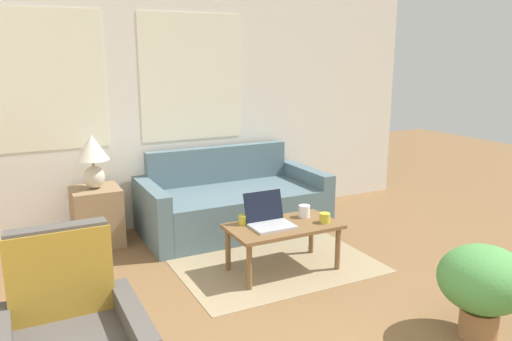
# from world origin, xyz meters

# --- Properties ---
(wall_back) EXTENTS (6.72, 0.06, 2.60)m
(wall_back) POSITION_xyz_m (-0.00, 4.03, 1.31)
(wall_back) COLOR white
(wall_back) RESTS_ON ground_plane
(rug) EXTENTS (1.68, 2.04, 0.01)m
(rug) POSITION_xyz_m (0.82, 2.94, 0.00)
(rug) COLOR #9E8966
(rug) RESTS_ON ground_plane
(couch) EXTENTS (1.87, 0.93, 0.82)m
(couch) POSITION_xyz_m (0.86, 3.55, 0.26)
(couch) COLOR slate
(couch) RESTS_ON ground_plane
(side_table) EXTENTS (0.44, 0.44, 0.56)m
(side_table) POSITION_xyz_m (-0.47, 3.71, 0.28)
(side_table) COLOR #937551
(side_table) RESTS_ON ground_plane
(table_lamp) EXTENTS (0.30, 0.30, 0.51)m
(table_lamp) POSITION_xyz_m (-0.47, 3.71, 0.87)
(table_lamp) COLOR beige
(table_lamp) RESTS_ON side_table
(coffee_table) EXTENTS (0.93, 0.51, 0.40)m
(coffee_table) POSITION_xyz_m (0.82, 2.40, 0.35)
(coffee_table) COLOR brown
(coffee_table) RESTS_ON ground_plane
(laptop) EXTENTS (0.35, 0.32, 0.26)m
(laptop) POSITION_xyz_m (0.71, 2.44, 0.46)
(laptop) COLOR #B7B7BC
(laptop) RESTS_ON coffee_table
(cup_navy) EXTENTS (0.09, 0.09, 0.08)m
(cup_navy) POSITION_xyz_m (1.16, 2.29, 0.44)
(cup_navy) COLOR gold
(cup_navy) RESTS_ON coffee_table
(cup_yellow) EXTENTS (0.10, 0.10, 0.11)m
(cup_yellow) POSITION_xyz_m (1.08, 2.49, 0.45)
(cup_yellow) COLOR white
(cup_yellow) RESTS_ON coffee_table
(cup_white) EXTENTS (0.08, 0.08, 0.08)m
(cup_white) POSITION_xyz_m (0.52, 2.56, 0.44)
(cup_white) COLOR gold
(cup_white) RESTS_ON coffee_table
(potted_plant) EXTENTS (0.56, 0.56, 0.61)m
(potted_plant) POSITION_xyz_m (1.44, 0.94, 0.38)
(potted_plant) COLOR #996B42
(potted_plant) RESTS_ON ground_plane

